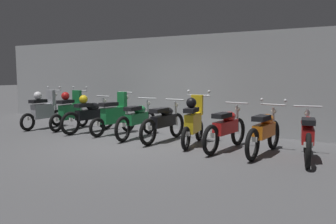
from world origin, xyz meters
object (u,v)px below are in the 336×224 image
(motorbike_slot_1, at_px, (70,111))
(motorbike_slot_3, at_px, (114,116))
(motorbike_slot_4, at_px, (137,119))
(motorbike_slot_0, at_px, (43,110))
(motorbike_slot_6, at_px, (193,121))
(motorbike_slot_9, at_px, (307,135))
(motorbike_slot_5, at_px, (164,122))
(motorbike_slot_2, at_px, (89,114))
(motorbike_slot_8, at_px, (264,131))
(motorbike_slot_7, at_px, (226,128))

(motorbike_slot_1, relative_size, motorbike_slot_3, 1.00)
(motorbike_slot_4, bearing_deg, motorbike_slot_0, -176.33)
(motorbike_slot_4, bearing_deg, motorbike_slot_3, 174.30)
(motorbike_slot_6, relative_size, motorbike_slot_9, 0.86)
(motorbike_slot_5, bearing_deg, motorbike_slot_1, 177.99)
(motorbike_slot_1, height_order, motorbike_slot_4, motorbike_slot_1)
(motorbike_slot_0, xyz_separation_m, motorbike_slot_9, (7.71, 0.00, -0.08))
(motorbike_slot_3, distance_m, motorbike_slot_4, 0.86)
(motorbike_slot_6, bearing_deg, motorbike_slot_2, 178.53)
(motorbike_slot_0, relative_size, motorbike_slot_6, 1.01)
(motorbike_slot_6, bearing_deg, motorbike_slot_1, 177.71)
(motorbike_slot_5, bearing_deg, motorbike_slot_6, -3.40)
(motorbike_slot_2, bearing_deg, motorbike_slot_8, -2.13)
(motorbike_slot_6, xyz_separation_m, motorbike_slot_9, (2.57, -0.13, -0.08))
(motorbike_slot_7, distance_m, motorbike_slot_8, 0.86)
(motorbike_slot_4, distance_m, motorbike_slot_6, 1.72)
(motorbike_slot_3, relative_size, motorbike_slot_4, 0.86)
(motorbike_slot_9, bearing_deg, motorbike_slot_0, -179.99)
(motorbike_slot_3, bearing_deg, motorbike_slot_4, -5.70)
(motorbike_slot_4, relative_size, motorbike_slot_9, 1.01)
(motorbike_slot_2, xyz_separation_m, motorbike_slot_4, (1.71, 0.01, -0.04))
(motorbike_slot_5, xyz_separation_m, motorbike_slot_9, (3.42, -0.18, 0.00))
(motorbike_slot_4, bearing_deg, motorbike_slot_8, -3.28)
(motorbike_slot_4, relative_size, motorbike_slot_8, 1.00)
(motorbike_slot_1, bearing_deg, motorbike_slot_5, -2.01)
(motorbike_slot_3, height_order, motorbike_slot_6, motorbike_slot_6)
(motorbike_slot_6, distance_m, motorbike_slot_8, 1.73)
(motorbike_slot_2, bearing_deg, motorbike_slot_0, -172.88)
(motorbike_slot_4, distance_m, motorbike_slot_7, 2.58)
(motorbike_slot_7, bearing_deg, motorbike_slot_5, 175.10)
(motorbike_slot_0, distance_m, motorbike_slot_9, 7.71)
(motorbike_slot_6, height_order, motorbike_slot_8, motorbike_slot_6)
(motorbike_slot_9, bearing_deg, motorbike_slot_5, 177.05)
(motorbike_slot_0, distance_m, motorbike_slot_5, 4.29)
(motorbike_slot_0, height_order, motorbike_slot_5, motorbike_slot_0)
(motorbike_slot_3, bearing_deg, motorbike_slot_6, -3.97)
(motorbike_slot_0, distance_m, motorbike_slot_1, 0.91)
(motorbike_slot_0, bearing_deg, motorbike_slot_6, 1.41)
(motorbike_slot_4, bearing_deg, motorbike_slot_1, 178.27)
(motorbike_slot_1, bearing_deg, motorbike_slot_0, -160.82)
(motorbike_slot_6, bearing_deg, motorbike_slot_0, -178.59)
(motorbike_slot_0, distance_m, motorbike_slot_7, 6.01)
(motorbike_slot_8, xyz_separation_m, motorbike_slot_9, (0.85, -0.02, -0.00))
(motorbike_slot_9, bearing_deg, motorbike_slot_6, 177.20)
(motorbike_slot_1, xyz_separation_m, motorbike_slot_3, (1.72, 0.01, -0.04))
(motorbike_slot_0, relative_size, motorbike_slot_2, 0.86)
(motorbike_slot_2, distance_m, motorbike_slot_8, 5.15)
(motorbike_slot_3, bearing_deg, motorbike_slot_2, -174.01)
(motorbike_slot_2, height_order, motorbike_slot_5, motorbike_slot_2)
(motorbike_slot_2, bearing_deg, motorbike_slot_6, -1.47)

